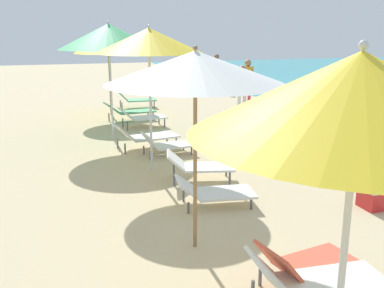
{
  "coord_description": "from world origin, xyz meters",
  "views": [
    {
      "loc": [
        -2.22,
        1.11,
        2.84
      ],
      "look_at": [
        -0.12,
        7.76,
        1.03
      ],
      "focal_mm": 41.58,
      "sensor_mm": 36.0,
      "label": 1
    }
  ],
  "objects_px": {
    "lounger_third_inland": "(306,263)",
    "lounger_farthest_inland": "(129,111)",
    "lounger_third_shoreside": "(214,191)",
    "person_walking_far": "(247,79)",
    "person_walking_mid": "(217,69)",
    "umbrella_second": "(359,95)",
    "lounger_fourth_inland": "(199,165)",
    "umbrella_third": "(195,68)",
    "umbrella_fifth": "(109,37)",
    "umbrella_fourth": "(149,41)",
    "lounger_fourth_shoreside": "(166,144)",
    "cooler_box": "(372,197)",
    "person_walking_near": "(242,87)",
    "umbrella_farthest": "(108,44)",
    "lounger_second_shoreside": "(316,281)",
    "lounger_fifth_inland": "(145,135)",
    "lounger_fifth_shoreside": "(142,117)",
    "lounger_farthest_shoreside": "(136,99)"
  },
  "relations": [
    {
      "from": "lounger_third_inland",
      "to": "lounger_farthest_inland",
      "type": "relative_size",
      "value": 0.76
    },
    {
      "from": "lounger_third_shoreside",
      "to": "person_walking_far",
      "type": "xyz_separation_m",
      "value": [
        4.33,
        8.26,
        0.85
      ]
    },
    {
      "from": "person_walking_far",
      "to": "person_walking_mid",
      "type": "bearing_deg",
      "value": 39.41
    },
    {
      "from": "umbrella_second",
      "to": "lounger_fourth_inland",
      "type": "height_order",
      "value": "umbrella_second"
    },
    {
      "from": "umbrella_third",
      "to": "umbrella_fifth",
      "type": "relative_size",
      "value": 0.87
    },
    {
      "from": "umbrella_fourth",
      "to": "umbrella_fifth",
      "type": "bearing_deg",
      "value": 97.35
    },
    {
      "from": "lounger_fourth_shoreside",
      "to": "umbrella_fifth",
      "type": "bearing_deg",
      "value": 109.92
    },
    {
      "from": "umbrella_second",
      "to": "cooler_box",
      "type": "distance_m",
      "value": 5.1
    },
    {
      "from": "lounger_third_shoreside",
      "to": "person_walking_near",
      "type": "relative_size",
      "value": 0.78
    },
    {
      "from": "umbrella_second",
      "to": "umbrella_fourth",
      "type": "distance_m",
      "value": 6.43
    },
    {
      "from": "person_walking_far",
      "to": "umbrella_farthest",
      "type": "bearing_deg",
      "value": 133.22
    },
    {
      "from": "lounger_third_shoreside",
      "to": "lounger_fourth_shoreside",
      "type": "distance_m",
      "value": 3.21
    },
    {
      "from": "lounger_second_shoreside",
      "to": "lounger_fifth_inland",
      "type": "bearing_deg",
      "value": 97.04
    },
    {
      "from": "lounger_third_shoreside",
      "to": "lounger_third_inland",
      "type": "height_order",
      "value": "lounger_third_inland"
    },
    {
      "from": "lounger_farthest_inland",
      "to": "cooler_box",
      "type": "xyz_separation_m",
      "value": [
        2.55,
        -8.33,
        -0.14
      ]
    },
    {
      "from": "lounger_second_shoreside",
      "to": "cooler_box",
      "type": "distance_m",
      "value": 3.17
    },
    {
      "from": "lounger_farthest_inland",
      "to": "person_walking_mid",
      "type": "relative_size",
      "value": 0.96
    },
    {
      "from": "lounger_second_shoreside",
      "to": "umbrella_third",
      "type": "xyz_separation_m",
      "value": [
        -0.78,
        1.67,
        2.07
      ]
    },
    {
      "from": "umbrella_second",
      "to": "person_walking_mid",
      "type": "height_order",
      "value": "umbrella_second"
    },
    {
      "from": "umbrella_fifth",
      "to": "umbrella_third",
      "type": "bearing_deg",
      "value": -88.16
    },
    {
      "from": "lounger_third_shoreside",
      "to": "lounger_fifth_shoreside",
      "type": "relative_size",
      "value": 0.95
    },
    {
      "from": "person_walking_mid",
      "to": "person_walking_far",
      "type": "bearing_deg",
      "value": 68.87
    },
    {
      "from": "lounger_fifth_inland",
      "to": "umbrella_farthest",
      "type": "xyz_separation_m",
      "value": [
        -0.21,
        4.63,
        2.04
      ]
    },
    {
      "from": "lounger_farthest_shoreside",
      "to": "umbrella_farthest",
      "type": "bearing_deg",
      "value": -130.59
    },
    {
      "from": "person_walking_near",
      "to": "lounger_fourth_shoreside",
      "type": "bearing_deg",
      "value": 142.66
    },
    {
      "from": "lounger_fifth_shoreside",
      "to": "lounger_farthest_shoreside",
      "type": "height_order",
      "value": "lounger_farthest_shoreside"
    },
    {
      "from": "lounger_third_shoreside",
      "to": "lounger_farthest_inland",
      "type": "xyz_separation_m",
      "value": [
        -0.12,
        7.46,
        0.07
      ]
    },
    {
      "from": "lounger_fourth_inland",
      "to": "person_walking_near",
      "type": "height_order",
      "value": "person_walking_near"
    },
    {
      "from": "lounger_fourth_inland",
      "to": "lounger_fifth_shoreside",
      "type": "height_order",
      "value": "lounger_fifth_shoreside"
    },
    {
      "from": "lounger_fifth_shoreside",
      "to": "lounger_fifth_inland",
      "type": "distance_m",
      "value": 2.42
    },
    {
      "from": "lounger_fourth_inland",
      "to": "umbrella_farthest",
      "type": "distance_m",
      "value": 7.66
    },
    {
      "from": "umbrella_third",
      "to": "lounger_fifth_shoreside",
      "type": "bearing_deg",
      "value": 83.92
    },
    {
      "from": "umbrella_fourth",
      "to": "lounger_fourth_shoreside",
      "type": "bearing_deg",
      "value": 60.76
    },
    {
      "from": "lounger_fifth_inland",
      "to": "lounger_farthest_inland",
      "type": "height_order",
      "value": "lounger_fifth_inland"
    },
    {
      "from": "lounger_fourth_shoreside",
      "to": "lounger_farthest_inland",
      "type": "distance_m",
      "value": 4.25
    },
    {
      "from": "lounger_fifth_inland",
      "to": "umbrella_third",
      "type": "bearing_deg",
      "value": -103.89
    },
    {
      "from": "lounger_third_inland",
      "to": "person_walking_far",
      "type": "bearing_deg",
      "value": 58.94
    },
    {
      "from": "lounger_fourth_shoreside",
      "to": "umbrella_farthest",
      "type": "relative_size",
      "value": 0.45
    },
    {
      "from": "person_walking_near",
      "to": "person_walking_far",
      "type": "relative_size",
      "value": 0.97
    },
    {
      "from": "lounger_fourth_inland",
      "to": "person_walking_mid",
      "type": "height_order",
      "value": "person_walking_mid"
    },
    {
      "from": "umbrella_fifth",
      "to": "lounger_farthest_shoreside",
      "type": "relative_size",
      "value": 2.14
    },
    {
      "from": "lounger_fifth_shoreside",
      "to": "umbrella_fourth",
      "type": "bearing_deg",
      "value": -104.51
    },
    {
      "from": "umbrella_second",
      "to": "umbrella_third",
      "type": "xyz_separation_m",
      "value": [
        -0.08,
        2.96,
        -0.07
      ]
    },
    {
      "from": "umbrella_third",
      "to": "cooler_box",
      "type": "bearing_deg",
      "value": 7.11
    },
    {
      "from": "lounger_fourth_inland",
      "to": "person_walking_far",
      "type": "xyz_separation_m",
      "value": [
        4.18,
        7.02,
        0.78
      ]
    },
    {
      "from": "umbrella_third",
      "to": "lounger_fourth_inland",
      "type": "bearing_deg",
      "value": 70.46
    },
    {
      "from": "umbrella_second",
      "to": "lounger_third_shoreside",
      "type": "xyz_separation_m",
      "value": [
        0.67,
        4.23,
        -2.21
      ]
    },
    {
      "from": "umbrella_fourth",
      "to": "lounger_farthest_inland",
      "type": "height_order",
      "value": "umbrella_fourth"
    },
    {
      "from": "lounger_second_shoreside",
      "to": "person_walking_near",
      "type": "bearing_deg",
      "value": 74.62
    },
    {
      "from": "person_walking_near",
      "to": "lounger_second_shoreside",
      "type": "bearing_deg",
      "value": 168.63
    }
  ]
}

